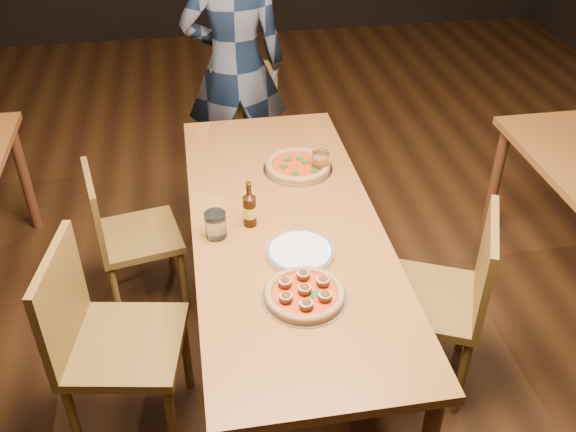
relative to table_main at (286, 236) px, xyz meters
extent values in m
plane|color=black|center=(0.00, 0.00, -0.68)|extent=(9.00, 9.00, 0.00)
cube|color=brown|center=(0.00, 0.00, 0.05)|extent=(0.80, 2.00, 0.04)
cylinder|color=#5C2D1A|center=(-0.34, 0.94, -0.32)|extent=(0.06, 0.06, 0.71)
cylinder|color=#5C2D1A|center=(0.34, 0.94, -0.32)|extent=(0.06, 0.06, 0.71)
cylinder|color=#5C2D1A|center=(-1.36, 1.24, -0.32)|extent=(0.06, 0.06, 0.71)
cylinder|color=#5C2D1A|center=(1.36, 0.74, -0.32)|extent=(0.06, 0.06, 0.71)
cylinder|color=#B7B7BF|center=(-0.01, -0.48, 0.07)|extent=(0.32, 0.32, 0.01)
cylinder|color=tan|center=(-0.01, -0.48, 0.09)|extent=(0.29, 0.29, 0.02)
torus|color=tan|center=(-0.01, -0.48, 0.09)|extent=(0.30, 0.30, 0.03)
cylinder|color=red|center=(-0.01, -0.48, 0.10)|extent=(0.24, 0.24, 0.00)
cylinder|color=#B7B7BF|center=(0.13, 0.42, 0.07)|extent=(0.33, 0.33, 0.01)
cylinder|color=tan|center=(0.13, 0.42, 0.09)|extent=(0.31, 0.31, 0.02)
torus|color=tan|center=(0.13, 0.42, 0.10)|extent=(0.31, 0.31, 0.04)
cylinder|color=red|center=(0.13, 0.42, 0.10)|extent=(0.24, 0.24, 0.00)
cylinder|color=white|center=(0.02, -0.22, 0.08)|extent=(0.27, 0.27, 0.03)
cylinder|color=black|center=(-0.15, 0.01, 0.14)|extent=(0.06, 0.06, 0.14)
cylinder|color=black|center=(-0.15, 0.01, 0.24)|extent=(0.02, 0.02, 0.07)
cylinder|color=yellow|center=(-0.15, 0.01, 0.14)|extent=(0.06, 0.06, 0.05)
cylinder|color=white|center=(-0.30, -0.04, 0.13)|extent=(0.09, 0.09, 0.11)
cylinder|color=#A04C12|center=(0.23, 0.39, 0.12)|extent=(0.08, 0.08, 0.10)
imported|color=black|center=(-0.07, 1.48, 0.18)|extent=(0.63, 0.42, 1.72)
camera|label=1|loc=(-0.36, -2.19, 1.68)|focal=40.00mm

